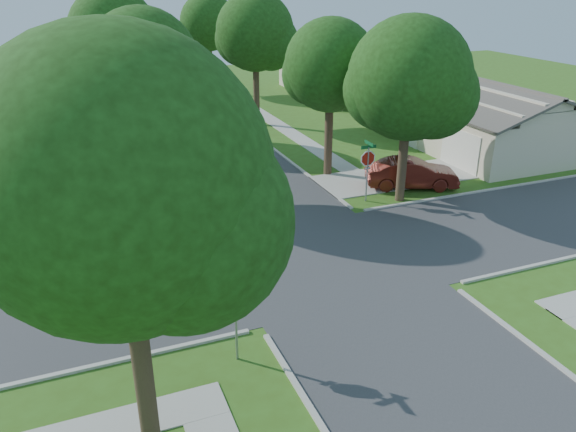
# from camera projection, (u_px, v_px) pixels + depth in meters

# --- Properties ---
(ground) EXTENTS (100.00, 100.00, 0.00)m
(ground) POSITION_uv_depth(u_px,v_px,m) (318.00, 259.00, 21.72)
(ground) COLOR #365918
(ground) RESTS_ON ground
(road_ns) EXTENTS (7.00, 100.00, 0.02)m
(road_ns) POSITION_uv_depth(u_px,v_px,m) (318.00, 259.00, 21.72)
(road_ns) COLOR #333335
(road_ns) RESTS_ON ground
(sidewalk_ne) EXTENTS (1.20, 40.00, 0.04)m
(sidewalk_ne) POSITION_uv_depth(u_px,v_px,m) (254.00, 109.00, 45.95)
(sidewalk_ne) COLOR #9E9B91
(sidewalk_ne) RESTS_ON ground
(sidewalk_nw) EXTENTS (1.20, 40.00, 0.04)m
(sidewalk_nw) POSITION_uv_depth(u_px,v_px,m) (98.00, 122.00, 41.80)
(sidewalk_nw) COLOR #9E9B91
(sidewalk_nw) RESTS_ON ground
(driveway) EXTENTS (8.80, 3.60, 0.05)m
(driveway) POSITION_uv_depth(u_px,v_px,m) (396.00, 177.00, 30.46)
(driveway) COLOR #9E9B91
(driveway) RESTS_ON ground
(stop_sign_sw) EXTENTS (1.05, 0.80, 2.98)m
(stop_sign_sw) POSITION_uv_depth(u_px,v_px,m) (235.00, 298.00, 15.31)
(stop_sign_sw) COLOR gray
(stop_sign_sw) RESTS_ON ground
(stop_sign_ne) EXTENTS (1.05, 0.80, 2.98)m
(stop_sign_ne) POSITION_uv_depth(u_px,v_px,m) (368.00, 161.00, 26.53)
(stop_sign_ne) COLOR gray
(stop_sign_ne) RESTS_ON ground
(tree_e_near) EXTENTS (4.97, 4.80, 8.28)m
(tree_e_near) POSITION_uv_depth(u_px,v_px,m) (331.00, 70.00, 28.78)
(tree_e_near) COLOR #38281C
(tree_e_near) RESTS_ON ground
(tree_e_mid) EXTENTS (5.59, 5.40, 9.21)m
(tree_e_mid) POSITION_uv_depth(u_px,v_px,m) (256.00, 36.00, 38.77)
(tree_e_mid) COLOR #38281C
(tree_e_mid) RESTS_ON ground
(tree_e_far) EXTENTS (5.17, 5.00, 8.72)m
(tree_e_far) POSITION_uv_depth(u_px,v_px,m) (209.00, 25.00, 49.95)
(tree_e_far) COLOR #38281C
(tree_e_far) RESTS_ON ground
(tree_w_near) EXTENTS (5.38, 5.20, 8.97)m
(tree_w_near) POSITION_uv_depth(u_px,v_px,m) (145.00, 71.00, 25.39)
(tree_w_near) COLOR #38281C
(tree_w_near) RESTS_ON ground
(tree_w_mid) EXTENTS (5.80, 5.60, 9.56)m
(tree_w_mid) POSITION_uv_depth(u_px,v_px,m) (115.00, 37.00, 35.47)
(tree_w_mid) COLOR #38281C
(tree_w_mid) RESTS_ON ground
(tree_w_far) EXTENTS (4.76, 4.60, 8.04)m
(tree_w_far) POSITION_uv_depth(u_px,v_px,m) (100.00, 35.00, 46.94)
(tree_w_far) COLOR #38281C
(tree_w_far) RESTS_ON ground
(tree_sw_corner) EXTENTS (6.21, 6.00, 9.55)m
(tree_sw_corner) POSITION_uv_depth(u_px,v_px,m) (124.00, 196.00, 10.74)
(tree_sw_corner) COLOR #38281C
(tree_sw_corner) RESTS_ON ground
(tree_ne_corner) EXTENTS (5.80, 5.60, 8.66)m
(tree_ne_corner) POSITION_uv_depth(u_px,v_px,m) (410.00, 84.00, 25.26)
(tree_ne_corner) COLOR #38281C
(tree_ne_corner) RESTS_ON ground
(house_ne_near) EXTENTS (8.42, 13.60, 4.23)m
(house_ne_near) POSITION_uv_depth(u_px,v_px,m) (474.00, 121.00, 35.95)
(house_ne_near) COLOR beige
(house_ne_near) RESTS_ON ground
(house_ne_far) EXTENTS (8.42, 13.60, 4.23)m
(house_ne_far) POSITION_uv_depth(u_px,v_px,m) (345.00, 77.00, 51.29)
(house_ne_far) COLOR beige
(house_ne_far) RESTS_ON ground
(car_driveway) EXTENTS (4.88, 3.22, 1.52)m
(car_driveway) POSITION_uv_depth(u_px,v_px,m) (412.00, 173.00, 28.77)
(car_driveway) COLOR #551811
(car_driveway) RESTS_ON ground
(car_curb_east) EXTENTS (2.16, 4.77, 1.59)m
(car_curb_east) POSITION_uv_depth(u_px,v_px,m) (226.00, 107.00, 42.96)
(car_curb_east) COLOR black
(car_curb_east) RESTS_ON ground
(car_curb_west) EXTENTS (1.85, 4.10, 1.16)m
(car_curb_west) POSITION_uv_depth(u_px,v_px,m) (116.00, 81.00, 54.79)
(car_curb_west) COLOR black
(car_curb_west) RESTS_ON ground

